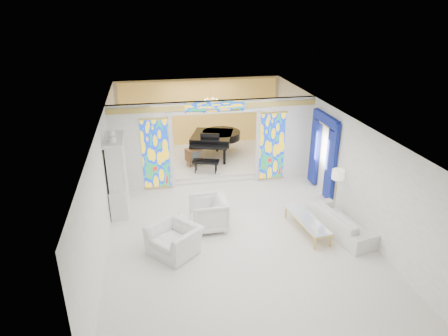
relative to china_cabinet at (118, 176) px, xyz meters
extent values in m
plane|color=silver|center=(3.22, -0.60, -1.17)|extent=(12.00, 12.00, 0.00)
cube|color=white|center=(3.22, -0.60, 1.83)|extent=(7.00, 12.00, 0.02)
cube|color=white|center=(3.22, 5.40, 0.33)|extent=(7.00, 0.02, 3.00)
cube|color=white|center=(3.22, -6.60, 0.33)|extent=(7.00, 0.02, 3.00)
cube|color=white|center=(-0.28, -0.60, 0.33)|extent=(0.02, 12.00, 3.00)
cube|color=white|center=(6.72, -0.60, 0.33)|extent=(0.02, 12.00, 3.00)
cube|color=white|center=(0.72, 1.40, 0.33)|extent=(2.00, 0.18, 3.00)
cube|color=white|center=(5.72, 1.40, 0.33)|extent=(2.00, 0.18, 3.00)
cube|color=white|center=(3.22, 1.40, 1.63)|extent=(3.00, 0.18, 0.40)
cube|color=silver|center=(1.72, 1.30, 0.13)|extent=(0.12, 0.06, 2.60)
cube|color=silver|center=(4.72, 1.30, 0.13)|extent=(0.12, 0.06, 2.60)
cube|color=silver|center=(3.22, 1.30, 1.48)|extent=(3.24, 0.06, 0.12)
cube|color=#DFB454|center=(3.22, 1.30, 1.65)|extent=(7.00, 0.05, 0.18)
cube|color=gold|center=(1.19, 1.29, 0.13)|extent=(0.90, 0.04, 2.40)
cube|color=gold|center=(5.25, 1.29, 0.13)|extent=(0.90, 0.04, 2.40)
cube|color=gold|center=(3.22, 1.29, 1.65)|extent=(2.00, 0.04, 0.34)
cube|color=silver|center=(3.22, 3.50, -1.08)|extent=(6.80, 3.80, 0.18)
cube|color=#F2BF54|center=(3.22, 5.28, 0.33)|extent=(6.70, 0.10, 2.90)
cylinder|color=gold|center=(3.42, 3.40, 1.38)|extent=(0.48, 0.48, 0.30)
cube|color=navy|center=(6.62, -0.55, 0.18)|extent=(0.12, 0.55, 2.60)
cube|color=navy|center=(6.62, 0.75, 0.18)|extent=(0.12, 0.55, 2.60)
cube|color=navy|center=(6.62, 0.10, 1.38)|extent=(0.14, 1.70, 0.30)
cube|color=#D9BF4C|center=(6.62, 0.10, 1.21)|extent=(0.12, 1.50, 0.06)
cube|color=silver|center=(0.00, 0.00, -0.72)|extent=(0.50, 1.40, 0.90)
cube|color=silver|center=(0.00, 0.00, 0.43)|extent=(0.44, 1.30, 1.40)
cube|color=white|center=(0.23, 0.00, 0.43)|extent=(0.01, 1.20, 1.30)
cube|color=silver|center=(0.00, 0.00, 1.17)|extent=(0.56, 1.46, 0.08)
cylinder|color=white|center=(0.00, -0.35, 1.29)|extent=(0.22, 0.22, 0.16)
sphere|color=white|center=(0.00, -0.35, 1.45)|extent=(0.20, 0.20, 0.20)
imported|color=silver|center=(1.47, -2.58, -0.78)|extent=(1.58, 1.59, 0.78)
imported|color=white|center=(2.52, -1.55, -0.70)|extent=(1.04, 1.02, 0.94)
imported|color=white|center=(6.17, -2.47, -0.84)|extent=(1.36, 2.42, 0.67)
cylinder|color=silver|center=(1.70, -1.76, -0.66)|extent=(0.54, 0.54, 0.03)
cylinder|color=silver|center=(1.70, -1.76, -0.92)|extent=(0.09, 0.09, 0.49)
cylinder|color=silver|center=(1.70, -1.76, -1.16)|extent=(0.36, 0.36, 0.03)
imported|color=silver|center=(1.70, -1.76, -0.55)|extent=(0.24, 0.24, 0.20)
cube|color=white|center=(5.21, -2.28, -0.78)|extent=(0.76, 1.85, 0.04)
cube|color=gold|center=(5.21, -2.28, -0.80)|extent=(0.79, 1.88, 0.03)
cube|color=gold|center=(5.09, -3.15, -0.98)|extent=(0.04, 0.04, 0.37)
cube|color=gold|center=(5.56, -3.09, -0.98)|extent=(0.04, 0.04, 0.37)
cube|color=gold|center=(4.87, -1.46, -0.98)|extent=(0.04, 0.04, 0.37)
cube|color=gold|center=(5.34, -1.40, -0.98)|extent=(0.04, 0.04, 0.37)
cylinder|color=gold|center=(6.42, -1.46, -1.16)|extent=(0.26, 0.26, 0.03)
cylinder|color=gold|center=(6.42, -1.46, -0.50)|extent=(0.03, 0.03, 1.34)
cylinder|color=white|center=(6.42, -1.46, 0.15)|extent=(0.37, 0.37, 0.29)
cube|color=black|center=(3.47, 3.54, -0.18)|extent=(1.97, 2.04, 0.30)
cylinder|color=black|center=(3.89, 3.80, -0.18)|extent=(1.93, 1.93, 0.30)
cube|color=black|center=(3.17, 2.63, -0.22)|extent=(1.46, 0.75, 0.11)
cube|color=silver|center=(3.15, 2.55, -0.20)|extent=(1.30, 0.51, 0.03)
cube|color=black|center=(3.29, 2.99, 0.05)|extent=(0.72, 0.26, 0.27)
cube|color=black|center=(2.98, 2.03, -0.56)|extent=(1.02, 0.65, 0.09)
cylinder|color=black|center=(2.68, 3.01, -0.66)|extent=(0.13, 0.13, 0.66)
cylinder|color=black|center=(3.80, 2.65, -0.66)|extent=(0.13, 0.13, 0.66)
cylinder|color=black|center=(3.77, 4.11, -0.66)|extent=(0.13, 0.13, 0.66)
cube|color=brown|center=(2.62, 2.77, -0.55)|extent=(0.69, 0.58, 0.47)
cube|color=#363B39|center=(2.70, 2.59, -0.52)|extent=(0.35, 0.16, 0.30)
cone|color=brown|center=(2.47, 2.56, -0.89)|extent=(0.04, 0.04, 0.21)
cone|color=brown|center=(2.88, 2.73, -0.89)|extent=(0.04, 0.04, 0.21)
cone|color=brown|center=(2.36, 2.82, -0.89)|extent=(0.04, 0.04, 0.21)
cone|color=brown|center=(2.78, 2.99, -0.89)|extent=(0.04, 0.04, 0.21)
camera|label=1|loc=(1.08, -11.37, 4.94)|focal=32.00mm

